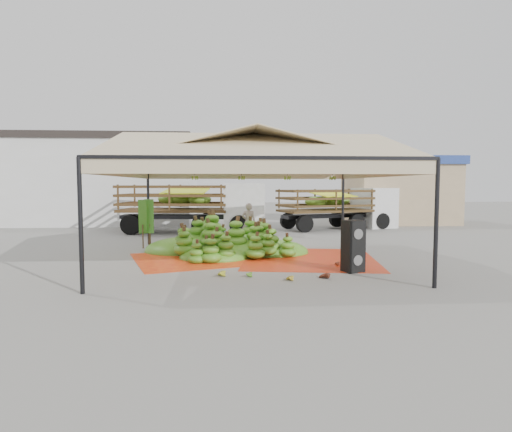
{
  "coord_description": "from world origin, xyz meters",
  "views": [
    {
      "loc": [
        -0.8,
        -13.5,
        2.39
      ],
      "look_at": [
        0.2,
        1.5,
        1.3
      ],
      "focal_mm": 30.0,
      "sensor_mm": 36.0,
      "label": 1
    }
  ],
  "objects": [
    {
      "name": "tarp_left",
      "position": [
        -1.77,
        0.32,
        0.01
      ],
      "size": [
        4.86,
        4.74,
        0.01
      ],
      "primitive_type": "cube",
      "rotation": [
        0.0,
        0.0,
        0.32
      ],
      "color": "#DE5614",
      "rests_on": "ground"
    },
    {
      "name": "building_white",
      "position": [
        -10.0,
        14.0,
        2.71
      ],
      "size": [
        14.3,
        6.3,
        5.4
      ],
      "color": "silver",
      "rests_on": "ground"
    },
    {
      "name": "hand_yellow_b",
      "position": [
        -1.06,
        -2.44,
        0.11
      ],
      "size": [
        0.55,
        0.48,
        0.23
      ],
      "primitive_type": "ellipsoid",
      "rotation": [
        0.0,
        0.0,
        0.15
      ],
      "color": "gold",
      "rests_on": "ground"
    },
    {
      "name": "vendor",
      "position": [
        0.09,
        4.51,
        0.82
      ],
      "size": [
        0.64,
        0.46,
        1.63
      ],
      "primitive_type": "imported",
      "rotation": [
        0.0,
        0.0,
        3.02
      ],
      "color": "gray",
      "rests_on": "ground"
    },
    {
      "name": "tarp_right",
      "position": [
        1.84,
        0.07,
        0.01
      ],
      "size": [
        4.73,
        4.91,
        0.01
      ],
      "primitive_type": "cube",
      "rotation": [
        0.0,
        0.0,
        -0.14
      ],
      "color": "red",
      "rests_on": "ground"
    },
    {
      "name": "speaker_stack",
      "position": [
        2.64,
        -2.05,
        0.71
      ],
      "size": [
        0.63,
        0.59,
        1.43
      ],
      "rotation": [
        0.0,
        0.0,
        0.32
      ],
      "color": "black",
      "rests_on": "ground"
    },
    {
      "name": "building_tan",
      "position": [
        10.0,
        13.0,
        2.07
      ],
      "size": [
        6.3,
        5.3,
        4.1
      ],
      "color": "tan",
      "rests_on": "ground"
    },
    {
      "name": "ground",
      "position": [
        0.0,
        0.0,
        0.0
      ],
      "size": [
        90.0,
        90.0,
        0.0
      ],
      "primitive_type": "plane",
      "color": "slate",
      "rests_on": "ground"
    },
    {
      "name": "hand_red_a",
      "position": [
        2.38,
        -1.1,
        0.09
      ],
      "size": [
        0.44,
        0.39,
        0.17
      ],
      "primitive_type": "ellipsoid",
      "rotation": [
        0.0,
        0.0,
        -0.21
      ],
      "color": "#592614",
      "rests_on": "ground"
    },
    {
      "name": "hand_green",
      "position": [
        -0.33,
        -2.51,
        0.09
      ],
      "size": [
        0.44,
        0.37,
        0.19
      ],
      "primitive_type": "ellipsoid",
      "rotation": [
        0.0,
        0.0,
        -0.1
      ],
      "color": "#427718",
      "rests_on": "ground"
    },
    {
      "name": "banana_heap",
      "position": [
        -0.75,
        1.69,
        0.65
      ],
      "size": [
        7.53,
        6.93,
        1.31
      ],
      "primitive_type": "ellipsoid",
      "rotation": [
        0.0,
        0.0,
        0.38
      ],
      "color": "#337217",
      "rests_on": "ground"
    },
    {
      "name": "hand_red_b",
      "position": [
        1.62,
        -2.91,
        0.11
      ],
      "size": [
        0.59,
        0.55,
        0.21
      ],
      "primitive_type": "ellipsoid",
      "rotation": [
        0.0,
        0.0,
        0.47
      ],
      "color": "maroon",
      "rests_on": "ground"
    },
    {
      "name": "truck_left",
      "position": [
        -2.23,
        8.08,
        1.52
      ],
      "size": [
        7.41,
        3.19,
        2.47
      ],
      "rotation": [
        0.0,
        0.0,
        -0.1
      ],
      "color": "#4E341A",
      "rests_on": "ground"
    },
    {
      "name": "canopy_tent",
      "position": [
        0.0,
        0.0,
        3.3
      ],
      "size": [
        8.1,
        8.1,
        4.0
      ],
      "color": "black",
      "rests_on": "ground"
    },
    {
      "name": "banana_leaves",
      "position": [
        -3.7,
        2.68,
        0.0
      ],
      "size": [
        0.96,
        1.36,
        3.7
      ],
      "primitive_type": null,
      "color": "#357C21",
      "rests_on": "ground"
    },
    {
      "name": "hand_yellow_a",
      "position": [
        0.68,
        -3.05,
        0.09
      ],
      "size": [
        0.45,
        0.39,
        0.19
      ],
      "primitive_type": "ellipsoid",
      "rotation": [
        0.0,
        0.0,
        0.13
      ],
      "color": "gold",
      "rests_on": "ground"
    },
    {
      "name": "hanging_bunches",
      "position": [
        0.4,
        0.39,
        2.62
      ],
      "size": [
        4.74,
        0.24,
        0.2
      ],
      "color": "#46841B",
      "rests_on": "ground"
    },
    {
      "name": "truck_right",
      "position": [
        5.48,
        9.54,
        1.37
      ],
      "size": [
        6.83,
        4.05,
        2.22
      ],
      "rotation": [
        0.0,
        0.0,
        0.31
      ],
      "color": "#463217",
      "rests_on": "ground"
    }
  ]
}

